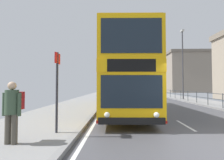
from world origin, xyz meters
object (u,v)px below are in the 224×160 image
object	(u,v)px
street_lamp_far_side	(183,59)
background_building_01	(189,73)
bus_stop_sign_near	(57,83)
double_decker_bus_main	(123,77)
pedestrian_with_backpack	(13,108)
bare_tree_far_00	(151,80)

from	to	relation	value
street_lamp_far_side	background_building_01	distance (m)	31.83
bus_stop_sign_near	background_building_01	world-z (taller)	background_building_01
double_decker_bus_main	pedestrian_with_backpack	size ratio (longest dim) A/B	6.66
pedestrian_with_backpack	background_building_01	xyz separation A→B (m)	(23.67, 44.84, 4.50)
bus_stop_sign_near	background_building_01	size ratio (longest dim) A/B	0.19
bare_tree_far_00	bus_stop_sign_near	bearing A→B (deg)	-105.62
pedestrian_with_backpack	bus_stop_sign_near	xyz separation A→B (m)	(0.82, 1.09, 0.69)
street_lamp_far_side	background_building_01	size ratio (longest dim) A/B	0.59
double_decker_bus_main	background_building_01	size ratio (longest dim) A/B	0.78
double_decker_bus_main	bare_tree_far_00	world-z (taller)	bare_tree_far_00
bus_stop_sign_near	street_lamp_far_side	size ratio (longest dim) A/B	0.32
pedestrian_with_backpack	bus_stop_sign_near	bearing A→B (deg)	53.06
pedestrian_with_backpack	street_lamp_far_side	world-z (taller)	street_lamp_far_side
double_decker_bus_main	background_building_01	xyz separation A→B (m)	(20.44, 37.86, 3.28)
double_decker_bus_main	pedestrian_with_backpack	world-z (taller)	double_decker_bus_main
bus_stop_sign_near	bare_tree_far_00	world-z (taller)	bare_tree_far_00
pedestrian_with_backpack	bare_tree_far_00	world-z (taller)	bare_tree_far_00
bare_tree_far_00	pedestrian_with_backpack	bearing A→B (deg)	-106.29
pedestrian_with_backpack	bare_tree_far_00	bearing A→B (deg)	73.71
bare_tree_far_00	background_building_01	xyz separation A→B (m)	(11.95, 4.76, 2.39)
bus_stop_sign_near	background_building_01	distance (m)	49.50
background_building_01	street_lamp_far_side	bearing A→B (deg)	-114.09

